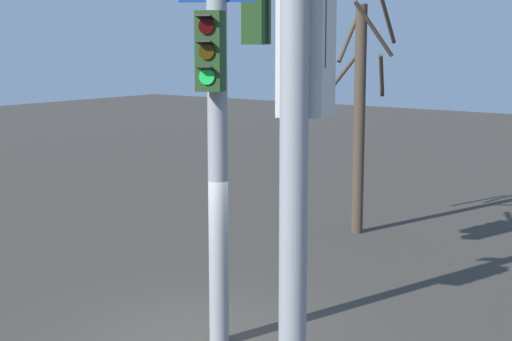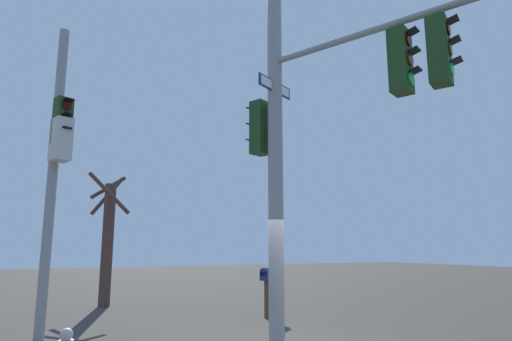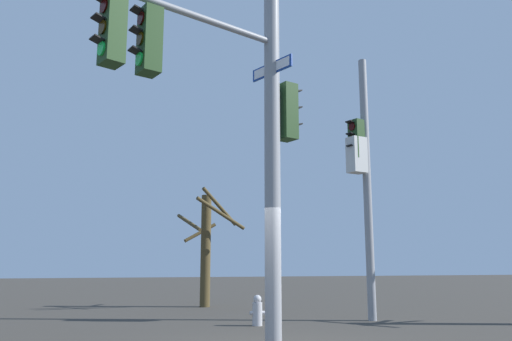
# 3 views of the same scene
# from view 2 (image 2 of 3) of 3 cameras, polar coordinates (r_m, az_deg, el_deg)

# --- Properties ---
(main_signal_pole_assembly) EXTENTS (5.25, 3.12, 9.67)m
(main_signal_pole_assembly) POSITION_cam_2_polar(r_m,az_deg,el_deg) (8.57, 6.23, 11.12)
(main_signal_pole_assembly) COLOR gray
(main_signal_pole_assembly) RESTS_ON ground
(secondary_pole_assembly) EXTENTS (0.76, 0.50, 7.25)m
(secondary_pole_assembly) POSITION_cam_2_polar(r_m,az_deg,el_deg) (10.93, -24.96, 1.79)
(secondary_pole_assembly) COLOR gray
(secondary_pole_assembly) RESTS_ON ground
(mailbox) EXTENTS (0.46, 0.49, 1.41)m
(mailbox) POSITION_cam_2_polar(r_m,az_deg,el_deg) (12.78, 1.41, -14.11)
(mailbox) COLOR #4C3823
(mailbox) RESTS_ON ground
(bare_tree_behind_pole) EXTENTS (1.53, 1.47, 4.64)m
(bare_tree_behind_pole) POSITION_cam_2_polar(r_m,az_deg,el_deg) (16.11, -19.12, -8.35)
(bare_tree_behind_pole) COLOR #4A332E
(bare_tree_behind_pole) RESTS_ON ground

